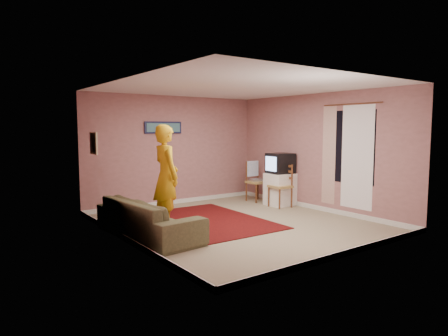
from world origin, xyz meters
TOP-DOWN VIEW (x-y plane):
  - ground at (0.00, 0.00)m, footprint 5.00×5.00m
  - wall_back at (0.00, 2.50)m, footprint 4.50×0.02m
  - wall_front at (0.00, -2.50)m, footprint 4.50×0.02m
  - wall_left at (-2.25, 0.00)m, footprint 0.02×5.00m
  - wall_right at (2.25, 0.00)m, footprint 0.02×5.00m
  - ceiling at (0.00, 0.00)m, footprint 4.50×5.00m
  - baseboard_back at (0.00, 2.49)m, footprint 4.50×0.02m
  - baseboard_front at (0.00, -2.49)m, footprint 4.50×0.02m
  - baseboard_left at (-2.24, 0.00)m, footprint 0.02×5.00m
  - baseboard_right at (2.24, 0.00)m, footprint 0.02×5.00m
  - window at (2.24, -0.90)m, footprint 0.01×1.10m
  - curtain_sheer at (2.23, -1.05)m, footprint 0.01×0.75m
  - curtain_floral at (2.21, -0.35)m, footprint 0.01×0.35m
  - curtain_rod at (2.20, -0.90)m, footprint 0.02×1.40m
  - picture_back at (-0.30, 2.47)m, footprint 0.95×0.04m
  - picture_left at (-2.22, 1.60)m, footprint 0.04×0.38m
  - area_rug at (-0.51, 0.53)m, footprint 2.37×2.92m
  - tv_cabinet at (1.95, 0.86)m, footprint 0.60×0.55m
  - crt_tv at (1.94, 0.87)m, footprint 0.60×0.55m
  - chair_a at (1.85, 1.59)m, footprint 0.46×0.44m
  - dvd_player at (1.85, 1.59)m, footprint 0.37×0.29m
  - blue_throw at (1.85, 1.78)m, footprint 0.37×0.05m
  - chair_b at (1.80, 0.70)m, footprint 0.45×0.47m
  - game_console at (1.80, 0.70)m, footprint 0.23×0.18m
  - sofa at (-1.80, 0.14)m, footprint 1.06×2.28m
  - person at (-1.22, 0.60)m, footprint 0.50×0.72m

SIDE VIEW (x-z plane):
  - ground at x=0.00m, z-range 0.00..0.00m
  - area_rug at x=-0.51m, z-range 0.00..0.02m
  - baseboard_back at x=0.00m, z-range 0.00..0.10m
  - baseboard_front at x=0.00m, z-range 0.00..0.10m
  - baseboard_left at x=-2.24m, z-range 0.00..0.10m
  - baseboard_right at x=2.24m, z-range 0.00..0.10m
  - sofa at x=-1.80m, z-range 0.00..0.65m
  - tv_cabinet at x=1.95m, z-range 0.00..0.77m
  - game_console at x=1.80m, z-range 0.51..0.55m
  - dvd_player at x=1.85m, z-range 0.51..0.57m
  - chair_b at x=1.80m, z-range 0.34..0.88m
  - chair_a at x=1.85m, z-range 0.34..0.89m
  - blue_throw at x=1.85m, z-range 0.62..1.00m
  - person at x=-1.22m, z-range 0.00..1.90m
  - crt_tv at x=1.94m, z-range 0.77..1.24m
  - curtain_sheer at x=2.23m, z-range 0.20..2.30m
  - curtain_floral at x=2.21m, z-range 0.20..2.30m
  - wall_back at x=0.00m, z-range 0.00..2.60m
  - wall_front at x=0.00m, z-range 0.00..2.60m
  - wall_left at x=-2.25m, z-range 0.00..2.60m
  - wall_right at x=2.25m, z-range 0.00..2.60m
  - window at x=2.24m, z-range 0.70..2.20m
  - picture_left at x=-2.22m, z-range 1.34..1.76m
  - picture_back at x=-0.30m, z-range 1.71..1.99m
  - curtain_rod at x=2.20m, z-range 2.31..2.33m
  - ceiling at x=0.00m, z-range 2.59..2.61m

